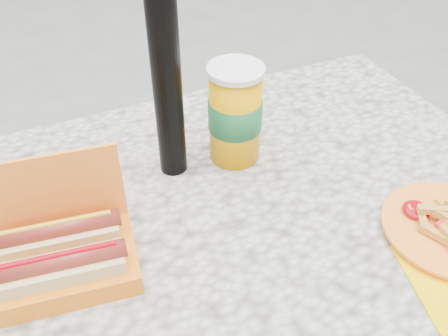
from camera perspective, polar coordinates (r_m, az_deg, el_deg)
name	(u,v)px	position (r m, az deg, el deg)	size (l,w,h in m)	color
picnic_table	(208,265)	(0.92, -1.86, -11.06)	(1.20, 0.80, 0.75)	beige
hotdog_box	(62,255)	(0.78, -18.01, -9.41)	(0.23, 0.17, 0.17)	orange
soda_cup	(235,114)	(0.91, 1.27, 6.21)	(0.10, 0.10, 0.19)	#EB9C00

